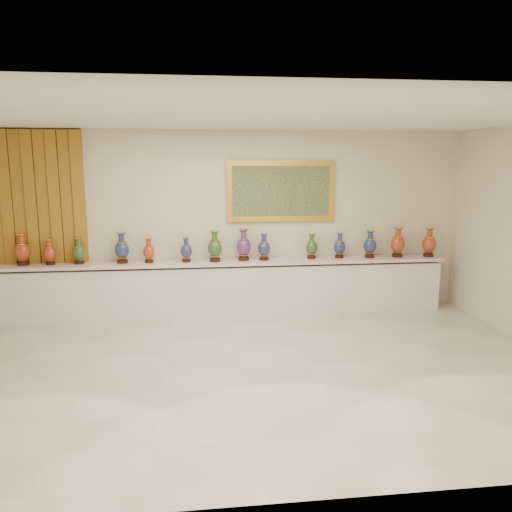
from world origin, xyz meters
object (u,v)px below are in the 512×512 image
at_px(counter, 227,288).
at_px(vase_0, 22,251).
at_px(vase_2, 79,252).
at_px(vase_1, 50,253).

distance_m(counter, vase_0, 3.25).
xyz_separation_m(vase_0, vase_2, (0.85, -0.00, -0.04)).
height_order(vase_0, vase_1, vase_0).
bearing_deg(counter, vase_1, 179.98).
distance_m(vase_0, vase_1, 0.41).
bearing_deg(vase_2, vase_1, -178.97).
bearing_deg(vase_1, vase_2, 1.03).
bearing_deg(vase_0, vase_2, -0.10).
bearing_deg(counter, vase_0, 179.81).
bearing_deg(vase_2, vase_0, 179.90).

